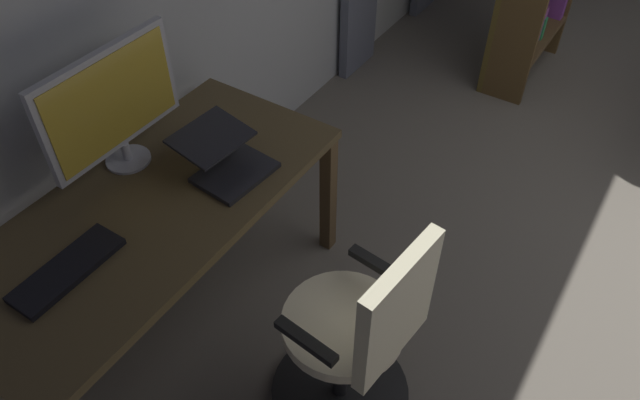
% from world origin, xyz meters
% --- Properties ---
extents(desk, '(1.58, 0.74, 0.72)m').
position_xyz_m(desk, '(1.73, -2.14, 0.64)').
color(desk, brown).
rests_on(desk, ground).
extents(office_chair, '(0.56, 0.56, 1.00)m').
position_xyz_m(office_chair, '(1.67, -1.25, 0.47)').
color(office_chair, black).
rests_on(office_chair, ground).
extents(computer_monitor, '(0.62, 0.18, 0.49)m').
position_xyz_m(computer_monitor, '(1.59, -2.39, 1.00)').
color(computer_monitor, silver).
rests_on(computer_monitor, desk).
extents(computer_keyboard, '(0.40, 0.14, 0.02)m').
position_xyz_m(computer_keyboard, '(2.11, -2.13, 0.74)').
color(computer_keyboard, black).
rests_on(computer_keyboard, desk).
extents(laptop, '(0.32, 0.36, 0.15)m').
position_xyz_m(laptop, '(1.42, -2.01, 0.78)').
color(laptop, '#232328').
rests_on(laptop, desk).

